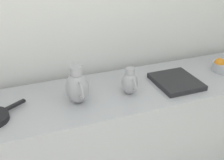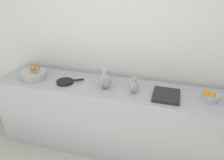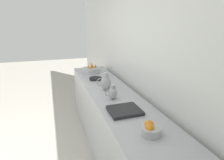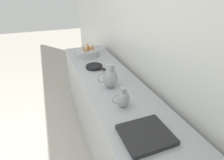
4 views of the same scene
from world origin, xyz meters
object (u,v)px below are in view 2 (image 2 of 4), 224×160
(vegetable_colander, at_px, (34,74))
(metal_pitcher_short, at_px, (134,86))
(metal_pitcher_tall, at_px, (105,80))
(orange_bowl, at_px, (210,97))
(skillet_on_counter, at_px, (65,82))

(vegetable_colander, xyz_separation_m, metal_pitcher_short, (0.02, 1.36, 0.03))
(metal_pitcher_tall, relative_size, metal_pitcher_short, 1.33)
(orange_bowl, height_order, skillet_on_counter, orange_bowl)
(skillet_on_counter, bearing_deg, metal_pitcher_tall, 91.89)
(metal_pitcher_tall, relative_size, skillet_on_counter, 0.79)
(orange_bowl, bearing_deg, skillet_on_counter, -87.95)
(vegetable_colander, height_order, metal_pitcher_short, vegetable_colander)
(orange_bowl, bearing_deg, vegetable_colander, -89.03)
(vegetable_colander, bearing_deg, metal_pitcher_short, 89.08)
(orange_bowl, bearing_deg, metal_pitcher_short, -85.97)
(vegetable_colander, distance_m, metal_pitcher_short, 1.36)
(metal_pitcher_short, height_order, skillet_on_counter, metal_pitcher_short)
(vegetable_colander, height_order, skillet_on_counter, vegetable_colander)
(vegetable_colander, bearing_deg, orange_bowl, 90.97)
(orange_bowl, xyz_separation_m, metal_pitcher_tall, (0.04, -1.20, 0.07))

